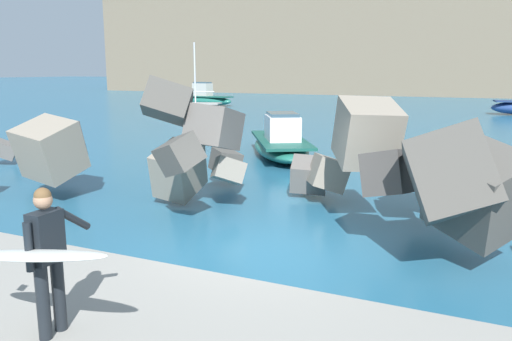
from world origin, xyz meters
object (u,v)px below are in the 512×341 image
(surfer_with_board, at_px, (42,254))
(boat_near_right, at_px, (205,98))
(boat_mid_centre, at_px, (191,106))
(boat_mid_right, at_px, (281,143))

(surfer_with_board, bearing_deg, boat_near_right, 117.94)
(boat_mid_centre, height_order, boat_mid_right, boat_mid_centre)
(boat_mid_centre, bearing_deg, boat_near_right, 111.21)
(boat_near_right, xyz_separation_m, boat_mid_centre, (2.68, -6.90, -0.26))
(boat_mid_centre, bearing_deg, boat_mid_right, -49.49)
(boat_mid_right, bearing_deg, boat_near_right, 125.83)
(boat_mid_right, bearing_deg, boat_mid_centre, 130.51)
(surfer_with_board, xyz_separation_m, boat_mid_right, (-2.83, 14.14, -0.73))
(surfer_with_board, bearing_deg, boat_mid_centre, 119.31)
(surfer_with_board, relative_size, boat_near_right, 0.34)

